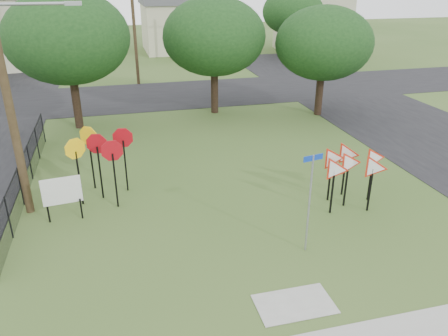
# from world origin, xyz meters

# --- Properties ---
(ground) EXTENTS (140.00, 140.00, 0.00)m
(ground) POSITION_xyz_m (0.00, 0.00, 0.00)
(ground) COLOR #324E1D
(street_right) EXTENTS (8.00, 50.00, 0.02)m
(street_right) POSITION_xyz_m (12.00, 10.00, 0.01)
(street_right) COLOR black
(street_right) RESTS_ON ground
(street_far) EXTENTS (60.00, 8.00, 0.02)m
(street_far) POSITION_xyz_m (0.00, 20.00, 0.01)
(street_far) COLOR black
(street_far) RESTS_ON ground
(curb_pad) EXTENTS (2.00, 1.20, 0.02)m
(curb_pad) POSITION_xyz_m (0.00, -2.40, 0.01)
(curb_pad) COLOR gray
(curb_pad) RESTS_ON ground
(street_name_sign) EXTENTS (0.64, 0.15, 3.16)m
(street_name_sign) POSITION_xyz_m (1.29, -0.19, 1.80)
(street_name_sign) COLOR gray
(street_name_sign) RESTS_ON ground
(stop_sign_cluster) EXTENTS (2.43, 2.05, 2.60)m
(stop_sign_cluster) POSITION_xyz_m (-4.67, 4.98, 1.92)
(stop_sign_cluster) COLOR black
(stop_sign_cluster) RESTS_ON ground
(yield_sign_cluster) EXTENTS (2.75, 1.93, 2.18)m
(yield_sign_cluster) POSITION_xyz_m (4.00, 2.19, 1.61)
(yield_sign_cluster) COLOR black
(yield_sign_cluster) RESTS_ON ground
(info_board) EXTENTS (1.29, 0.20, 1.62)m
(info_board) POSITION_xyz_m (-6.01, 3.54, 1.07)
(info_board) COLOR black
(info_board) RESTS_ON ground
(utility_pole_main) EXTENTS (3.55, 0.33, 10.00)m
(utility_pole_main) POSITION_xyz_m (-7.24, 4.50, 5.21)
(utility_pole_main) COLOR #43341E
(utility_pole_main) RESTS_ON ground
(far_pole_a) EXTENTS (1.40, 0.24, 9.00)m
(far_pole_a) POSITION_xyz_m (-2.00, 24.00, 4.60)
(far_pole_a) COLOR #43341E
(far_pole_a) RESTS_ON ground
(far_pole_b) EXTENTS (1.40, 0.24, 8.50)m
(far_pole_b) POSITION_xyz_m (6.00, 28.00, 4.35)
(far_pole_b) COLOR #43341E
(far_pole_b) RESTS_ON ground
(far_pole_c) EXTENTS (1.40, 0.24, 9.00)m
(far_pole_c) POSITION_xyz_m (-10.00, 30.00, 4.60)
(far_pole_c) COLOR #43341E
(far_pole_c) RESTS_ON ground
(fence_run) EXTENTS (0.05, 11.55, 1.50)m
(fence_run) POSITION_xyz_m (-7.60, 6.25, 0.78)
(fence_run) COLOR black
(fence_run) RESTS_ON ground
(house_mid) EXTENTS (8.40, 8.40, 6.20)m
(house_mid) POSITION_xyz_m (4.00, 40.00, 3.15)
(house_mid) COLOR beige
(house_mid) RESTS_ON ground
(house_right) EXTENTS (8.30, 8.30, 7.20)m
(house_right) POSITION_xyz_m (18.00, 36.00, 3.65)
(house_right) COLOR beige
(house_right) RESTS_ON ground
(tree_near_left) EXTENTS (6.40, 6.40, 7.27)m
(tree_near_left) POSITION_xyz_m (-6.00, 14.00, 4.86)
(tree_near_left) COLOR black
(tree_near_left) RESTS_ON ground
(tree_near_mid) EXTENTS (6.00, 6.00, 6.80)m
(tree_near_mid) POSITION_xyz_m (2.00, 15.00, 4.54)
(tree_near_mid) COLOR black
(tree_near_mid) RESTS_ON ground
(tree_near_right) EXTENTS (5.60, 5.60, 6.33)m
(tree_near_right) POSITION_xyz_m (8.00, 13.00, 4.22)
(tree_near_right) COLOR black
(tree_near_right) RESTS_ON ground
(tree_far_right) EXTENTS (6.00, 6.00, 6.80)m
(tree_far_right) POSITION_xyz_m (14.00, 32.00, 4.54)
(tree_far_right) COLOR black
(tree_far_right) RESTS_ON ground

